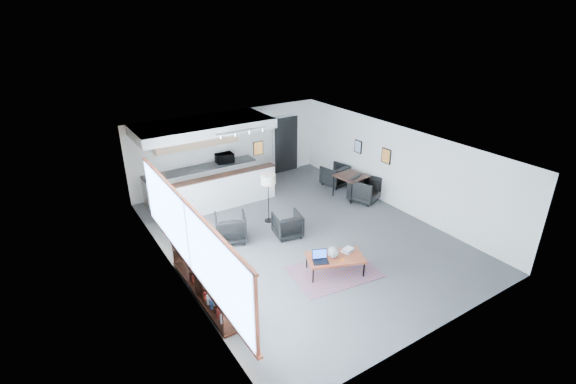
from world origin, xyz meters
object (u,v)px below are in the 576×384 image
armchair_right (287,224)px  floor_lamp (268,181)px  dining_table (351,177)px  coffee_table (335,258)px  dining_chair_far (335,176)px  ceramic_pot (333,252)px  armchair_left (231,227)px  microwave (224,157)px  dining_chair_near (365,190)px  book_stack (348,250)px  laptop (320,258)px

armchair_right → floor_lamp: 1.37m
armchair_right → dining_table: size_ratio=0.74×
floor_lamp → dining_table: floor_lamp is taller
coffee_table → dining_chair_far: 5.33m
coffee_table → ceramic_pot: ceramic_pot is taller
armchair_left → floor_lamp: floor_lamp is taller
armchair_right → dining_table: bearing=-150.0°
microwave → floor_lamp: bearing=-87.7°
armchair_left → microwave: bearing=-91.9°
microwave → coffee_table: bearing=-87.7°
dining_chair_near → floor_lamp: bearing=149.4°
armchair_right → dining_chair_far: armchair_right is taller
armchair_right → dining_chair_near: 3.37m
dining_table → armchair_right: bearing=-161.8°
dining_chair_near → dining_chair_far: 1.54m
book_stack → coffee_table: bearing=-176.5°
dining_chair_far → coffee_table: bearing=40.6°
armchair_left → floor_lamp: bearing=-143.2°
book_stack → microwave: microwave is taller
coffee_table → ceramic_pot: 0.18m
laptop → dining_chair_far: (3.71, 4.10, -0.16)m
ceramic_pot → dining_table: size_ratio=0.27×
laptop → dining_chair_far: 5.53m
dining_chair_near → dining_chair_far: dining_chair_near is taller
book_stack → microwave: (-0.42, 6.02, 0.65)m
coffee_table → floor_lamp: size_ratio=1.01×
laptop → floor_lamp: floor_lamp is taller
dining_table → dining_chair_far: size_ratio=1.45×
ceramic_pot → dining_table: 4.45m
laptop → dining_table: (3.53, 3.05, 0.18)m
ceramic_pot → dining_chair_near: dining_chair_near is taller
armchair_right → dining_chair_near: size_ratio=1.00×
ceramic_pot → floor_lamp: (0.04, 3.08, 0.71)m
laptop → ceramic_pot: ceramic_pot is taller
ceramic_pot → book_stack: size_ratio=0.81×
armchair_left → microwave: size_ratio=1.44×
coffee_table → floor_lamp: 3.22m
ceramic_pot → microwave: bearing=89.7°
coffee_table → dining_table: size_ratio=1.50×
coffee_table → ceramic_pot: (-0.05, 0.02, 0.17)m
laptop → dining_chair_near: (3.71, 2.55, -0.14)m
book_stack → dining_chair_near: bearing=41.7°
armchair_left → laptop: bearing=132.5°
armchair_right → book_stack: bearing=113.2°
dining_chair_near → book_stack: bearing=-160.7°
book_stack → ceramic_pot: bearing=-178.8°
book_stack → dining_table: 4.13m
coffee_table → dining_chair_far: bearing=72.8°
armchair_right → dining_chair_far: 3.92m
floor_lamp → microwave: 2.95m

